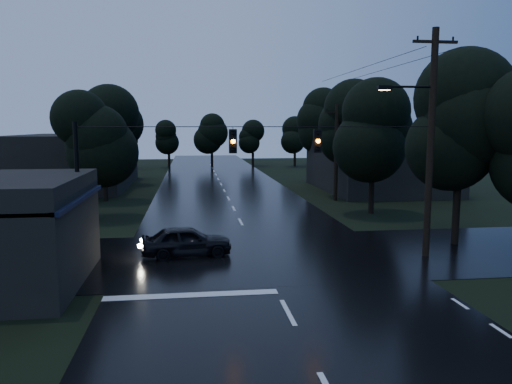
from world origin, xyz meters
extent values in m
cube|color=black|center=(0.00, 30.00, 0.00)|extent=(12.00, 120.00, 0.02)
cube|color=black|center=(0.00, 12.00, 0.00)|extent=(60.00, 9.00, 0.02)
cube|color=black|center=(-7.00, 9.00, 3.20)|extent=(0.30, 7.00, 0.15)
cylinder|color=black|center=(-7.20, 6.00, 1.50)|extent=(0.10, 0.10, 3.00)
cylinder|color=black|center=(-7.20, 12.00, 1.50)|extent=(0.10, 0.10, 3.00)
cube|color=#E5A35B|center=(-7.05, 7.50, 2.50)|extent=(0.06, 1.60, 0.50)
cube|color=#E5A35B|center=(-7.05, 10.20, 2.50)|extent=(0.06, 1.20, 0.50)
cube|color=black|center=(14.00, 34.00, 2.20)|extent=(10.00, 14.00, 4.40)
cube|color=black|center=(-14.00, 40.00, 2.50)|extent=(10.00, 16.00, 5.00)
cylinder|color=black|center=(7.50, 11.00, 5.00)|extent=(0.30, 0.30, 10.00)
cube|color=black|center=(7.50, 11.00, 9.40)|extent=(2.00, 0.12, 0.12)
cylinder|color=black|center=(6.40, 11.00, 7.50)|extent=(2.20, 0.10, 0.10)
cube|color=black|center=(5.30, 11.00, 7.45)|extent=(0.60, 0.25, 0.18)
cube|color=#FFB266|center=(5.30, 11.00, 7.35)|extent=(0.45, 0.18, 0.03)
cylinder|color=black|center=(8.30, 28.00, 3.75)|extent=(0.30, 0.30, 7.50)
cube|color=black|center=(8.30, 28.00, 6.90)|extent=(2.00, 0.12, 0.12)
cylinder|color=black|center=(-7.50, 11.00, 3.00)|extent=(0.18, 0.18, 6.00)
cylinder|color=black|center=(0.00, 11.00, 5.80)|extent=(15.00, 0.03, 0.03)
cube|color=black|center=(-1.20, 11.00, 5.20)|extent=(0.32, 0.25, 1.00)
sphere|color=orange|center=(-1.20, 10.85, 5.20)|extent=(0.18, 0.18, 0.18)
cube|color=black|center=(2.40, 11.00, 5.20)|extent=(0.32, 0.25, 1.00)
sphere|color=orange|center=(2.40, 10.85, 5.20)|extent=(0.18, 0.18, 0.18)
cylinder|color=black|center=(10.00, 13.00, 1.40)|extent=(0.36, 0.36, 2.80)
sphere|color=black|center=(10.00, 13.00, 4.80)|extent=(4.48, 4.48, 4.48)
sphere|color=black|center=(10.00, 13.00, 6.00)|extent=(4.48, 4.48, 4.48)
sphere|color=black|center=(10.00, 13.00, 7.20)|extent=(4.48, 4.48, 4.48)
cylinder|color=black|center=(-9.00, 22.00, 1.22)|extent=(0.36, 0.36, 2.45)
sphere|color=black|center=(-9.00, 22.00, 4.20)|extent=(3.92, 3.92, 3.92)
sphere|color=black|center=(-9.00, 22.00, 5.25)|extent=(3.92, 3.92, 3.92)
sphere|color=black|center=(-9.00, 22.00, 6.30)|extent=(3.92, 3.92, 3.92)
cylinder|color=black|center=(-9.60, 30.00, 1.31)|extent=(0.36, 0.36, 2.62)
sphere|color=black|center=(-9.60, 30.00, 4.50)|extent=(4.20, 4.20, 4.20)
sphere|color=black|center=(-9.60, 30.00, 5.62)|extent=(4.20, 4.20, 4.20)
sphere|color=black|center=(-9.60, 30.00, 6.75)|extent=(4.20, 4.20, 4.20)
cylinder|color=black|center=(-10.20, 40.00, 1.40)|extent=(0.36, 0.36, 2.80)
sphere|color=black|center=(-10.20, 40.00, 4.80)|extent=(4.48, 4.48, 4.48)
sphere|color=black|center=(-10.20, 40.00, 6.00)|extent=(4.48, 4.48, 4.48)
sphere|color=black|center=(-10.20, 40.00, 7.20)|extent=(4.48, 4.48, 4.48)
cylinder|color=black|center=(9.00, 22.00, 1.31)|extent=(0.36, 0.36, 2.62)
sphere|color=black|center=(9.00, 22.00, 4.50)|extent=(4.20, 4.20, 4.20)
sphere|color=black|center=(9.00, 22.00, 5.62)|extent=(4.20, 4.20, 4.20)
sphere|color=black|center=(9.00, 22.00, 6.75)|extent=(4.20, 4.20, 4.20)
cylinder|color=black|center=(9.60, 30.00, 1.40)|extent=(0.36, 0.36, 2.80)
sphere|color=black|center=(9.60, 30.00, 4.80)|extent=(4.48, 4.48, 4.48)
sphere|color=black|center=(9.60, 30.00, 6.00)|extent=(4.48, 4.48, 4.48)
sphere|color=black|center=(9.60, 30.00, 7.20)|extent=(4.48, 4.48, 4.48)
cylinder|color=black|center=(10.20, 40.00, 1.49)|extent=(0.36, 0.36, 2.97)
sphere|color=black|center=(10.20, 40.00, 5.10)|extent=(4.76, 4.76, 4.76)
sphere|color=black|center=(10.20, 40.00, 6.38)|extent=(4.76, 4.76, 4.76)
sphere|color=black|center=(10.20, 40.00, 7.65)|extent=(4.76, 4.76, 4.76)
imported|color=black|center=(-3.20, 12.43, 0.69)|extent=(4.18, 2.03, 1.37)
camera|label=1|loc=(-2.94, -9.76, 5.83)|focal=35.00mm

